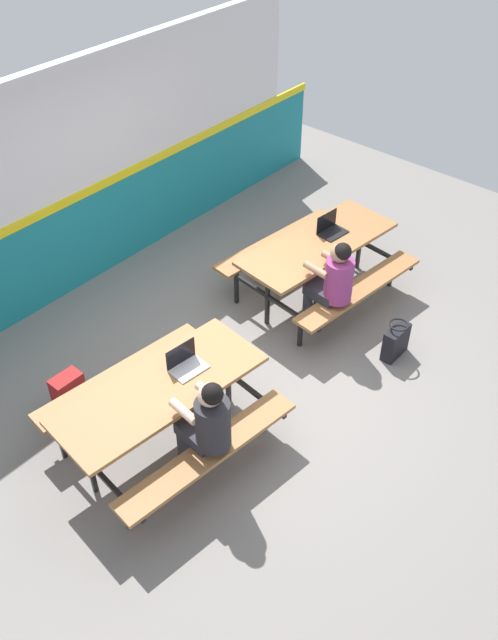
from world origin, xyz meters
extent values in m
cube|color=gray|center=(0.00, 0.00, -0.01)|extent=(10.00, 10.00, 0.02)
cube|color=teal|center=(0.00, 2.58, 0.55)|extent=(8.00, 0.12, 1.10)
cube|color=yellow|center=(0.00, 2.52, 1.15)|extent=(8.00, 0.03, 0.10)
cube|color=silver|center=(0.00, 2.58, 1.90)|extent=(6.72, 0.12, 1.40)
cube|color=#9E6B3D|center=(-1.36, 0.00, 0.72)|extent=(2.00, 0.95, 0.04)
cube|color=#9E6B3D|center=(-1.43, -0.63, 0.43)|extent=(1.85, 0.48, 0.04)
cube|color=#9E6B3D|center=(-1.29, 0.63, 0.43)|extent=(1.85, 0.48, 0.04)
cube|color=black|center=(-2.14, 0.08, 0.35)|extent=(0.04, 0.04, 0.70)
cube|color=black|center=(-2.14, 0.08, 0.39)|extent=(0.21, 1.55, 0.04)
cube|color=black|center=(-2.19, -0.42, 0.21)|extent=(0.04, 0.04, 0.41)
cube|color=black|center=(-2.08, 0.59, 0.21)|extent=(0.04, 0.04, 0.41)
cube|color=black|center=(-0.58, -0.09, 0.35)|extent=(0.04, 0.04, 0.70)
cube|color=black|center=(-0.58, -0.09, 0.39)|extent=(0.21, 1.55, 0.04)
cube|color=black|center=(-0.63, -0.59, 0.21)|extent=(0.04, 0.04, 0.41)
cube|color=black|center=(-0.52, 0.42, 0.21)|extent=(0.04, 0.04, 0.41)
cube|color=#9E6B3D|center=(1.36, 0.29, 0.72)|extent=(2.00, 0.95, 0.04)
cube|color=#9E6B3D|center=(1.29, -0.34, 0.43)|extent=(1.85, 0.48, 0.04)
cube|color=#9E6B3D|center=(1.43, 0.92, 0.43)|extent=(1.85, 0.48, 0.04)
cube|color=black|center=(0.58, 0.38, 0.35)|extent=(0.04, 0.04, 0.70)
cube|color=black|center=(0.58, 0.38, 0.39)|extent=(0.21, 1.55, 0.04)
cube|color=black|center=(0.52, -0.13, 0.21)|extent=(0.04, 0.04, 0.41)
cube|color=black|center=(0.63, 0.88, 0.21)|extent=(0.04, 0.04, 0.41)
cube|color=black|center=(2.14, 0.21, 0.35)|extent=(0.04, 0.04, 0.70)
cube|color=black|center=(2.14, 0.21, 0.39)|extent=(0.21, 1.55, 0.04)
cube|color=black|center=(2.08, -0.30, 0.21)|extent=(0.04, 0.04, 0.41)
cube|color=black|center=(2.19, 0.71, 0.21)|extent=(0.04, 0.04, 0.41)
cylinder|color=#2D2D38|center=(-1.42, -0.31, 0.23)|extent=(0.11, 0.11, 0.45)
cylinder|color=#2D2D38|center=(-1.24, -0.33, 0.23)|extent=(0.11, 0.11, 0.45)
cube|color=#2D2D38|center=(-1.35, -0.47, 0.51)|extent=(0.34, 0.41, 0.12)
cylinder|color=#26262B|center=(-1.36, -0.64, 0.75)|extent=(0.30, 0.30, 0.48)
cylinder|color=beige|center=(-1.48, -0.43, 0.85)|extent=(0.11, 0.31, 0.08)
cylinder|color=beige|center=(-1.20, -0.46, 0.85)|extent=(0.11, 0.31, 0.08)
sphere|color=beige|center=(-1.36, -0.62, 1.08)|extent=(0.20, 0.20, 0.20)
sphere|color=black|center=(-1.37, -0.65, 1.11)|extent=(0.18, 0.18, 0.18)
cylinder|color=#2D2D38|center=(0.86, 0.03, 0.23)|extent=(0.11, 0.11, 0.45)
cylinder|color=#2D2D38|center=(1.04, 0.01, 0.23)|extent=(0.11, 0.11, 0.45)
cube|color=#2D2D38|center=(0.93, -0.13, 0.51)|extent=(0.34, 0.41, 0.12)
cylinder|color=#8C3372|center=(0.91, -0.30, 0.75)|extent=(0.30, 0.30, 0.48)
cylinder|color=#A57A5B|center=(0.80, -0.09, 0.85)|extent=(0.11, 0.31, 0.08)
cylinder|color=#A57A5B|center=(1.07, -0.12, 0.85)|extent=(0.11, 0.31, 0.08)
sphere|color=#A57A5B|center=(0.92, -0.28, 1.08)|extent=(0.20, 0.20, 0.20)
sphere|color=black|center=(0.91, -0.31, 1.11)|extent=(0.18, 0.18, 0.18)
cube|color=silver|center=(-1.03, -0.04, 0.75)|extent=(0.34, 0.25, 0.01)
cube|color=black|center=(-1.02, 0.07, 0.86)|extent=(0.32, 0.04, 0.21)
cube|color=black|center=(1.60, 0.26, 0.75)|extent=(0.34, 0.25, 0.01)
cube|color=black|center=(1.61, 0.37, 0.86)|extent=(0.32, 0.04, 0.21)
cube|color=maroon|center=(-1.67, 1.00, 0.22)|extent=(0.30, 0.18, 0.44)
cube|color=maroon|center=(-1.67, 1.11, 0.15)|extent=(0.21, 0.04, 0.19)
cube|color=black|center=(1.07, -0.98, 0.18)|extent=(0.34, 0.14, 0.36)
torus|color=black|center=(1.07, -0.98, 0.42)|extent=(0.21, 0.21, 0.02)
camera|label=1|loc=(-3.97, -3.27, 5.03)|focal=38.25mm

